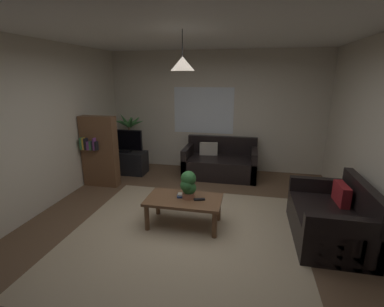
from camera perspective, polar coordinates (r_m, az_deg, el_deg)
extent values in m
cube|color=brown|center=(4.16, -0.88, -15.35)|extent=(4.87, 5.62, 0.02)
cube|color=tan|center=(3.98, -1.54, -16.63)|extent=(3.17, 3.09, 0.01)
cube|color=beige|center=(6.41, 4.72, 8.61)|extent=(4.99, 0.06, 2.69)
cube|color=beige|center=(4.82, -30.97, 4.09)|extent=(0.06, 5.62, 2.69)
cube|color=white|center=(3.60, -1.08, 24.82)|extent=(4.87, 5.62, 0.02)
cube|color=white|center=(6.41, 2.38, 8.88)|extent=(1.38, 0.01, 1.04)
cube|color=black|center=(6.08, 5.80, -2.81)|extent=(1.56, 0.88, 0.42)
cube|color=black|center=(6.33, 6.28, 1.78)|extent=(1.56, 0.12, 0.40)
cube|color=black|center=(6.16, -0.86, -1.41)|extent=(0.12, 0.88, 0.64)
cube|color=black|center=(6.02, 12.67, -2.21)|extent=(0.12, 0.88, 0.64)
cube|color=#B7AD9E|center=(6.20, 3.45, 0.99)|extent=(0.41, 0.17, 0.28)
cube|color=black|center=(4.24, 26.23, -13.02)|extent=(0.88, 1.35, 0.42)
cube|color=black|center=(4.19, 31.95, -7.98)|extent=(0.12, 1.35, 0.40)
cube|color=black|center=(4.73, 24.64, -8.33)|extent=(0.88, 0.12, 0.64)
cube|color=black|center=(3.68, 28.77, -16.00)|extent=(0.88, 0.12, 0.64)
cube|color=maroon|center=(4.38, 28.52, -7.37)|extent=(0.14, 0.40, 0.28)
cube|color=brown|center=(4.05, -1.72, -9.54)|extent=(1.09, 0.61, 0.04)
cylinder|color=brown|center=(4.07, -9.33, -12.97)|extent=(0.07, 0.07, 0.39)
cylinder|color=brown|center=(3.86, 4.66, -14.52)|extent=(0.07, 0.07, 0.39)
cylinder|color=brown|center=(4.48, -7.07, -10.09)|extent=(0.07, 0.07, 0.39)
cylinder|color=brown|center=(4.29, 5.51, -11.28)|extent=(0.07, 0.07, 0.39)
cube|color=#2D4C8C|center=(4.09, -2.01, -8.82)|extent=(0.17, 0.13, 0.03)
cube|color=beige|center=(4.08, -1.86, -8.47)|extent=(0.16, 0.10, 0.02)
cube|color=black|center=(3.99, 1.54, -9.47)|extent=(0.17, 0.10, 0.02)
cylinder|color=#B77051|center=(4.05, -0.75, -8.63)|extent=(0.18, 0.18, 0.08)
sphere|color=#2D6B33|center=(4.01, -0.60, -7.09)|extent=(0.21, 0.21, 0.21)
sphere|color=#2D6B33|center=(3.97, -1.11, -6.59)|extent=(0.19, 0.19, 0.19)
sphere|color=#2D6B33|center=(3.97, -0.75, -5.21)|extent=(0.22, 0.22, 0.22)
cube|color=black|center=(6.43, -13.38, -1.77)|extent=(0.90, 0.44, 0.50)
cube|color=black|center=(6.27, -13.76, 2.77)|extent=(0.81, 0.05, 0.45)
cube|color=black|center=(6.25, -13.86, 2.71)|extent=(0.77, 0.00, 0.41)
cube|color=black|center=(6.33, -13.61, 0.51)|extent=(0.24, 0.16, 0.04)
cylinder|color=beige|center=(6.94, -12.51, -1.27)|extent=(0.32, 0.32, 0.30)
cylinder|color=brown|center=(6.82, -12.76, 2.78)|extent=(0.05, 0.05, 0.71)
cone|color=#3D7F3D|center=(6.62, -11.44, 6.20)|extent=(0.46, 0.19, 0.24)
cone|color=#3D7F3D|center=(6.82, -11.61, 6.68)|extent=(0.28, 0.39, 0.33)
cone|color=#3D7F3D|center=(6.91, -12.63, 6.82)|extent=(0.16, 0.41, 0.31)
cone|color=#3D7F3D|center=(6.85, -13.83, 6.82)|extent=(0.36, 0.25, 0.35)
cone|color=#3D7F3D|center=(6.77, -14.47, 6.21)|extent=(0.40, 0.21, 0.24)
cone|color=#3D7F3D|center=(6.59, -14.02, 6.22)|extent=(0.17, 0.42, 0.30)
cone|color=#3D7F3D|center=(6.59, -12.50, 6.44)|extent=(0.30, 0.30, 0.33)
cube|color=brown|center=(5.73, -18.55, 0.38)|extent=(0.70, 0.22, 1.40)
cube|color=#387247|center=(5.73, -21.69, 1.99)|extent=(0.05, 0.16, 0.23)
cube|color=gold|center=(5.71, -21.31, 1.99)|extent=(0.03, 0.16, 0.23)
cube|color=black|center=(5.68, -20.91, 1.94)|extent=(0.05, 0.16, 0.22)
cube|color=#72387F|center=(5.66, -20.42, 1.62)|extent=(0.05, 0.16, 0.16)
cube|color=#387247|center=(5.63, -20.01, 1.64)|extent=(0.03, 0.16, 0.17)
cube|color=black|center=(5.61, -19.65, 1.65)|extent=(0.03, 0.16, 0.18)
cube|color=#72387F|center=(5.59, -19.35, 1.93)|extent=(0.03, 0.16, 0.24)
cube|color=black|center=(5.57, -18.99, 1.58)|extent=(0.03, 0.16, 0.17)
cylinder|color=black|center=(3.69, -2.00, 21.95)|extent=(0.01, 0.01, 0.32)
cone|color=beige|center=(3.67, -1.97, 18.08)|extent=(0.31, 0.31, 0.18)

